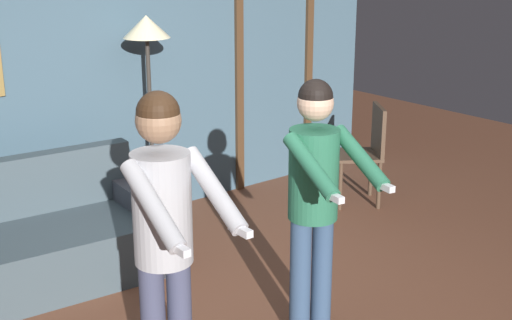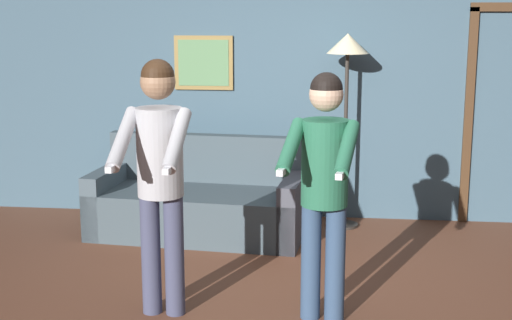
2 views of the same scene
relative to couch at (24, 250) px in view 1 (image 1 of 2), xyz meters
The scene contains 6 objects.
back_wall_assembly 1.52m from the couch, 39.13° to the left, with size 6.40×0.10×2.60m.
couch is the anchor object (origin of this frame).
torchiere_lamp 1.86m from the couch, 16.45° to the left, with size 0.38×0.38×1.81m.
person_standing_left 1.94m from the couch, 86.97° to the right, with size 0.44×0.66×1.70m.
person_standing_right 2.22m from the couch, 56.79° to the right, with size 0.50×0.69×1.63m.
dining_chair_distant 3.18m from the couch, ahead, with size 0.59×0.59×0.93m.
Camera 1 is at (-2.48, -3.06, 2.40)m, focal length 50.00 mm.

